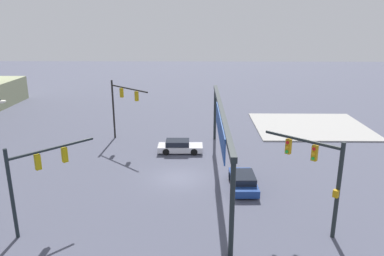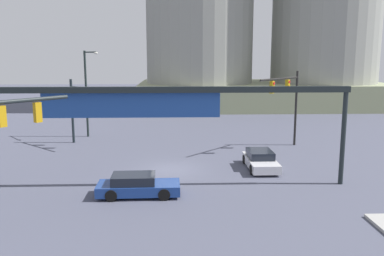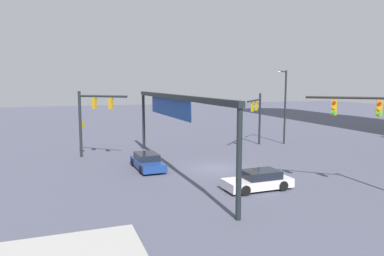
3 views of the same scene
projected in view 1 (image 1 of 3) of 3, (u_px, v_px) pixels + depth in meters
ground_plane at (179, 178)px, 30.28m from camera, size 170.48×170.48×0.00m
sidewalk_corner at (310, 126)px, 44.59m from camera, size 11.61×13.22×0.15m
traffic_signal_near_corner at (321, 170)px, 21.73m from camera, size 3.76×3.85×5.96m
traffic_signal_opposite_side at (34, 172)px, 22.02m from camera, size 4.12×3.93×5.59m
traffic_signal_cross_street at (122, 100)px, 38.21m from camera, size 4.11×4.41×6.33m
overhead_sign_gantry at (221, 122)px, 28.25m from camera, size 20.92×0.43×5.85m
sedan_car_approaching at (243, 181)px, 28.41m from camera, size 4.53×1.98×1.21m
sedan_car_waiting_far at (180, 146)px, 36.01m from camera, size 1.95×4.33×1.21m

